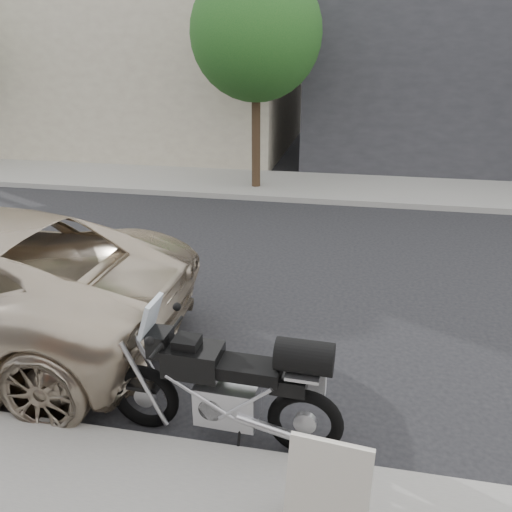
{
  "coord_description": "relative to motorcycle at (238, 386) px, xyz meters",
  "views": [
    {
      "loc": [
        -0.7,
        7.72,
        3.77
      ],
      "look_at": [
        0.64,
        0.94,
        0.9
      ],
      "focal_mm": 35.0,
      "sensor_mm": 36.0,
      "label": 1
    }
  ],
  "objects": [
    {
      "name": "far_building_cream",
      "position": [
        8.73,
        -17.24,
        3.33
      ],
      "size": [
        14.0,
        11.0,
        8.0
      ],
      "color": "gray",
      "rests_on": "ground"
    },
    {
      "name": "motorcycle",
      "position": [
        0.0,
        0.0,
        0.0
      ],
      "size": [
        2.47,
        0.8,
        1.56
      ],
      "rotation": [
        0.0,
        0.0,
        -0.04
      ],
      "color": "black",
      "rests_on": "ground"
    },
    {
      "name": "ground",
      "position": [
        -0.27,
        -3.75,
        -0.67
      ],
      "size": [
        120.0,
        120.0,
        0.0
      ],
      "primitive_type": "plane",
      "color": "black",
      "rests_on": "ground"
    },
    {
      "name": "far_sidewalk",
      "position": [
        -0.27,
        -10.25,
        -0.6
      ],
      "size": [
        44.0,
        3.0,
        0.15
      ],
      "primitive_type": "cube",
      "color": "gray",
      "rests_on": "ground"
    },
    {
      "name": "street_tree_mid",
      "position": [
        1.73,
        -9.75,
        3.47
      ],
      "size": [
        3.4,
        3.4,
        5.7
      ],
      "color": "#362618",
      "rests_on": "far_sidewalk"
    },
    {
      "name": "sandwich_sign",
      "position": [
        -0.96,
        1.1,
        -0.03
      ],
      "size": [
        0.68,
        0.63,
        0.99
      ],
      "rotation": [
        0.0,
        0.0,
        -0.11
      ],
      "color": "beige",
      "rests_on": "near_sidewalk"
    }
  ]
}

